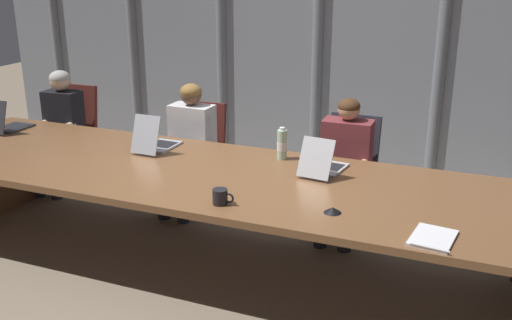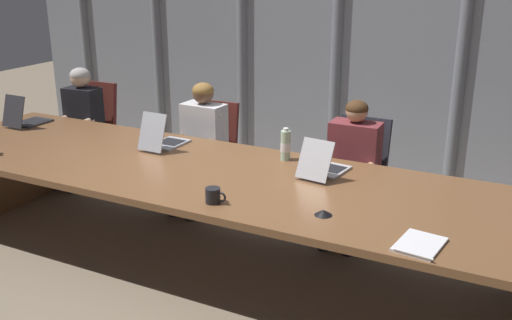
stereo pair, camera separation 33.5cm
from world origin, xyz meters
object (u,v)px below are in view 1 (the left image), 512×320
object	(u,v)px
laptop_center	(324,165)
person_left_end	(59,123)
spiral_notepad	(433,238)
office_chair_center	(347,187)
coffee_mug_far	(221,197)
laptop_left_end	(8,124)
office_chair_left_end	(72,147)
water_bottle_primary	(282,145)
conference_mic_left_side	(333,210)
person_center	(344,160)
laptop_left_mid	(156,142)
person_left_mid	(188,140)
office_chair_left_mid	(197,167)

from	to	relation	value
laptop_center	person_left_end	distance (m)	2.93
spiral_notepad	office_chair_center	bearing A→B (deg)	125.15
spiral_notepad	coffee_mug_far	bearing A→B (deg)	-173.44
laptop_left_end	spiral_notepad	size ratio (longest dim) A/B	1.21
office_chair_left_end	water_bottle_primary	bearing A→B (deg)	75.39
conference_mic_left_side	spiral_notepad	bearing A→B (deg)	-13.66
person_center	laptop_left_end	bearing A→B (deg)	-79.30
person_center	water_bottle_primary	xyz separation A→B (m)	(-0.38, -0.44, 0.22)
office_chair_center	person_left_end	bearing A→B (deg)	-85.27
coffee_mug_far	conference_mic_left_side	world-z (taller)	coffee_mug_far
laptop_left_mid	person_left_end	distance (m)	1.59
laptop_left_mid	person_left_mid	world-z (taller)	person_left_mid
person_center	conference_mic_left_side	bearing A→B (deg)	9.80
office_chair_left_end	office_chair_center	xyz separation A→B (m)	(2.89, -0.00, -0.01)
laptop_center	coffee_mug_far	bearing A→B (deg)	158.82
coffee_mug_far	spiral_notepad	xyz separation A→B (m)	(1.29, -0.01, -0.04)
laptop_center	office_chair_center	size ratio (longest dim) A/B	0.47
office_chair_center	coffee_mug_far	world-z (taller)	office_chair_center
person_left_end	water_bottle_primary	distance (m)	2.53
laptop_left_mid	laptop_left_end	bearing A→B (deg)	91.81
office_chair_left_end	spiral_notepad	bearing A→B (deg)	65.90
office_chair_left_end	water_bottle_primary	size ratio (longest dim) A/B	3.95
laptop_center	conference_mic_left_side	size ratio (longest dim) A/B	4.14
office_chair_left_mid	conference_mic_left_side	bearing A→B (deg)	46.48
person_left_mid	coffee_mug_far	bearing A→B (deg)	37.50
laptop_left_mid	office_chair_left_end	bearing A→B (deg)	64.38
laptop_left_end	person_center	bearing A→B (deg)	-77.56
laptop_center	person_left_mid	bearing A→B (deg)	74.30
office_chair_left_mid	person_center	size ratio (longest dim) A/B	0.81
person_center	coffee_mug_far	size ratio (longest dim) A/B	8.09
laptop_center	water_bottle_primary	bearing A→B (deg)	73.70
office_chair_left_mid	person_center	distance (m)	1.47
person_center	person_left_end	bearing A→B (deg)	-90.97
office_chair_left_end	spiral_notepad	distance (m)	4.07
water_bottle_primary	office_chair_left_end	bearing A→B (deg)	166.50
laptop_left_end	laptop_left_mid	bearing A→B (deg)	-88.65
laptop_left_mid	spiral_notepad	world-z (taller)	laptop_left_mid
office_chair_center	water_bottle_primary	bearing A→B (deg)	-31.17
laptop_left_end	coffee_mug_far	xyz separation A→B (m)	(2.48, -0.80, -0.01)
coffee_mug_far	conference_mic_left_side	size ratio (longest dim) A/B	1.29
coffee_mug_far	person_center	bearing A→B (deg)	72.60
office_chair_left_mid	office_chair_left_end	bearing A→B (deg)	-93.20
office_chair_left_mid	spiral_notepad	distance (m)	2.80
person_left_end	spiral_notepad	bearing A→B (deg)	64.62
office_chair_left_end	person_center	xyz separation A→B (m)	(2.89, -0.16, 0.28)
person_left_end	conference_mic_left_side	bearing A→B (deg)	63.29
coffee_mug_far	conference_mic_left_side	xyz separation A→B (m)	(0.68, 0.14, -0.03)
coffee_mug_far	conference_mic_left_side	distance (m)	0.70
water_bottle_primary	conference_mic_left_side	size ratio (longest dim) A/B	2.28
spiral_notepad	person_left_mid	bearing A→B (deg)	155.18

